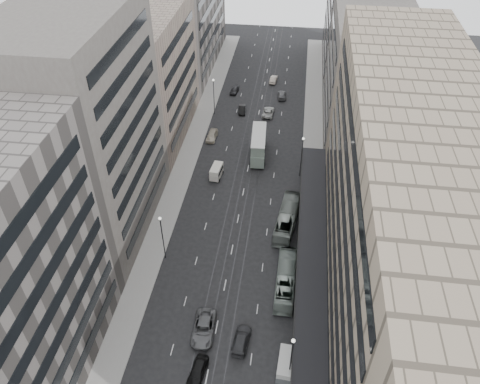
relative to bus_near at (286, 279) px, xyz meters
The scene contains 27 objects.
ground 12.41m from the bus_near, 133.62° to the right, with size 220.00×220.00×0.00m, color black.
sidewalk_right 28.83m from the bus_near, 83.02° to the left, with size 4.00×125.00×0.15m, color gray.
sidewalk_left 35.20m from the bus_near, 125.65° to the left, with size 4.00×125.00×0.15m, color gray.
department_store 18.69m from the bus_near, ahead, with size 19.20×60.00×30.00m.
building_right_mid 46.21m from the bus_near, 73.21° to the left, with size 15.00×28.00×24.00m, color #4B4641.
building_right_far 75.27m from the bus_near, 79.91° to the left, with size 15.00×32.00×28.00m, color #66605C.
building_left_b 35.24m from the bus_near, 161.43° to the left, with size 15.00×26.00×34.00m, color #4B4641.
building_left_c 48.95m from the bus_near, 128.98° to the left, with size 15.00×28.00×25.00m, color #776A5C.
building_left_d 77.25m from the bus_near, 113.18° to the left, with size 15.00×38.00×28.00m, color #66605C.
lamp_right_near 14.45m from the bus_near, 85.07° to the right, with size 0.44×0.44×8.32m.
lamp_right_far 26.37m from the bus_near, 87.37° to the left, with size 0.44×0.44×8.32m.
lamp_left_near 18.83m from the bus_near, behind, with size 0.44×0.44×8.32m.
lamp_left_far 49.68m from the bus_near, 111.55° to the left, with size 0.44×0.44×8.32m.
bus_near is the anchor object (origin of this frame).
bus_far 12.49m from the bus_near, 92.14° to the left, with size 2.68×11.43×3.18m, color gray.
double_decker 31.99m from the bus_near, 102.65° to the left, with size 3.29×9.40×5.07m.
vw_microbus 12.80m from the bus_near, 86.87° to the right, with size 2.18×4.35×2.29m.
panel_van 27.47m from the bus_near, 120.40° to the left, with size 2.17×3.89×2.35m.
sedan_0 17.59m from the bus_near, 123.15° to the right, with size 1.76×4.38×1.49m, color black.
sedan_2 13.38m from the bus_near, 138.50° to the right, with size 2.75×5.97×1.66m, color #58585A.
sedan_3 11.04m from the bus_near, 117.01° to the right, with size 1.97×4.85×1.41m, color #2A2A2D.
sedan_4 39.96m from the bus_near, 115.18° to the left, with size 1.88×4.67×1.59m, color #BFB49E.
sedan_5 49.19m from the bus_near, 104.48° to the left, with size 1.42×4.07×1.34m, color black.
sedan_6 47.72m from the bus_near, 97.72° to the left, with size 2.28×4.94×1.37m, color #B8B9B4.
sedan_7 55.66m from the bus_near, 94.06° to the left, with size 1.86×4.59×1.33m, color #59595C.
sedan_8 58.51m from the bus_near, 105.06° to the left, with size 1.60×3.98×1.36m, color #2B2B2E.
sedan_9 63.59m from the bus_near, 95.82° to the left, with size 1.49×4.27×1.41m, color #C1B1A0.
Camera 1 is at (7.70, -34.05, 52.76)m, focal length 35.00 mm.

